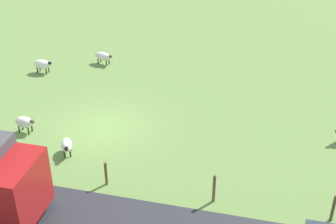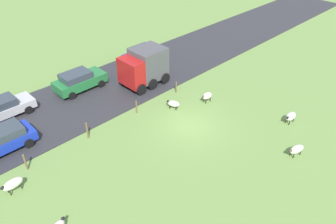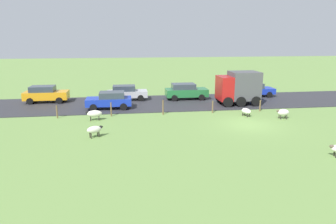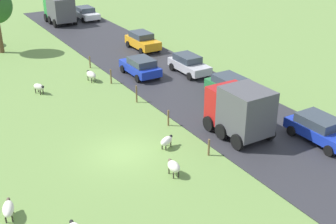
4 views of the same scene
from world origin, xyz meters
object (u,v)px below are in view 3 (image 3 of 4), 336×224
Objects in this scene: sheep_2 at (94,114)px; car_0 at (46,94)px; sheep_1 at (94,130)px; car_4 at (110,100)px; sheep_4 at (283,112)px; car_5 at (126,92)px; sheep_3 at (246,111)px; car_3 at (186,91)px; car_1 at (253,89)px; truck_1 at (239,87)px.

sheep_2 is 9.52m from car_0.
car_4 reaches higher than sheep_1.
sheep_4 is 0.26× the size of car_5.
car_4 is at bearing 69.03° from sheep_3.
sheep_3 is 8.63m from car_3.
car_4 reaches higher than sheep_3.
sheep_1 is at bearing 144.08° from car_3.
sheep_2 is 0.30× the size of car_3.
sheep_1 is 20.39m from car_1.
car_5 is at bearing 53.39° from sheep_4.
car_1 is at bearing -86.24° from car_3.
sheep_3 is 9.27m from car_1.
sheep_1 reaches higher than sheep_3.
car_4 is at bearing -4.41° from sheep_1.
car_0 is at bearing 26.18° from sheep_1.
sheep_2 is at bearing 115.24° from car_1.
sheep_3 is 1.02× the size of sheep_4.
sheep_3 is at bearing -129.46° from car_5.
car_5 reaches higher than sheep_3.
sheep_2 is 0.31× the size of car_0.
sheep_2 reaches higher than sheep_4.
sheep_1 is 1.05× the size of sheep_4.
truck_1 reaches higher than car_3.
sheep_4 reaches higher than sheep_3.
sheep_2 reaches higher than sheep_1.
sheep_4 is (-1.20, -2.69, 0.08)m from sheep_3.
car_1 is at bearing -64.76° from sheep_2.
sheep_1 is at bearing -174.70° from sheep_2.
car_0 is (7.72, 5.55, 0.37)m from sheep_2.
car_3 is at bearing 25.22° from sheep_3.
car_5 is at bearing 86.22° from car_3.
sheep_3 is at bearing 65.98° from sheep_4.
sheep_3 is 12.36m from car_4.
car_3 reaches higher than sheep_1.
car_1 reaches higher than sheep_1.
car_3 is at bearing 35.28° from sheep_4.
car_5 is (3.62, 10.97, -0.90)m from truck_1.
sheep_2 is 12.60m from sheep_3.
sheep_1 is 0.26× the size of car_0.
car_0 reaches higher than sheep_4.
car_1 is at bearing -76.06° from car_4.
sheep_1 is 0.26× the size of car_1.
sheep_2 is 0.32× the size of car_4.
car_3 is (7.36, -8.92, 0.37)m from sheep_2.
car_1 is 0.99× the size of car_3.
car_1 reaches higher than sheep_2.
truck_1 is at bearing -72.98° from sheep_2.
car_3 is 1.06× the size of car_5.
car_3 reaches higher than car_1.
sheep_4 is 0.25× the size of car_0.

